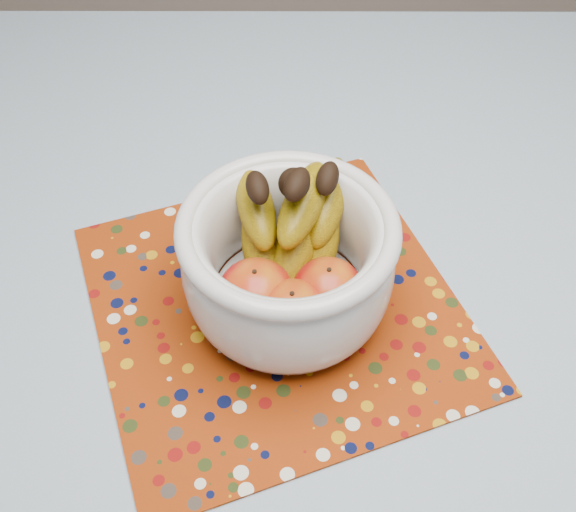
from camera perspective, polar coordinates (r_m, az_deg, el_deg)
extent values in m
plane|color=#2D2826|center=(1.52, 4.12, -20.47)|extent=(4.00, 4.00, 0.00)
cube|color=brown|center=(0.88, 6.70, -3.28)|extent=(1.20, 1.20, 0.04)
cylinder|color=brown|center=(1.56, -15.85, 3.78)|extent=(0.06, 0.06, 0.71)
cylinder|color=brown|center=(1.63, 22.91, 3.53)|extent=(0.06, 0.06, 0.71)
cube|color=slate|center=(0.86, 6.84, -2.25)|extent=(1.32, 1.32, 0.01)
cube|color=maroon|center=(0.82, -1.03, -4.20)|extent=(0.54, 0.54, 0.00)
cylinder|color=silver|center=(0.81, 0.00, -3.93)|extent=(0.12, 0.12, 0.01)
cylinder|color=silver|center=(0.80, 0.00, -3.40)|extent=(0.18, 0.18, 0.01)
torus|color=silver|center=(0.71, 0.00, 2.40)|extent=(0.24, 0.24, 0.02)
ellipsoid|color=maroon|center=(0.75, -2.74, -3.27)|extent=(0.09, 0.09, 0.08)
ellipsoid|color=maroon|center=(0.75, 3.38, -3.00)|extent=(0.08, 0.08, 0.07)
ellipsoid|color=maroon|center=(0.73, 0.33, -5.06)|extent=(0.08, 0.08, 0.08)
sphere|color=black|center=(0.73, 0.53, 6.17)|extent=(0.03, 0.03, 0.03)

